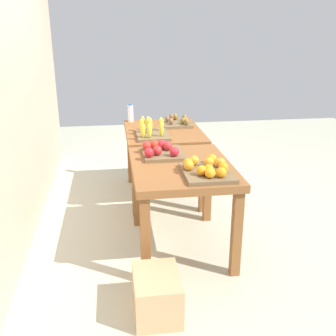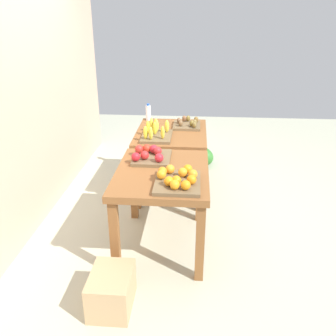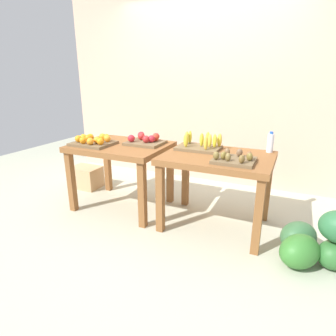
{
  "view_description": "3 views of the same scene",
  "coord_description": "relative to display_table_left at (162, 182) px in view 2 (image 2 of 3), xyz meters",
  "views": [
    {
      "loc": [
        -3.54,
        0.53,
        1.81
      ],
      "look_at": [
        -0.06,
        0.04,
        0.55
      ],
      "focal_mm": 42.49,
      "sensor_mm": 36.0,
      "label": 1
    },
    {
      "loc": [
        -3.39,
        -0.28,
        2.02
      ],
      "look_at": [
        0.04,
        -0.0,
        0.52
      ],
      "focal_mm": 38.47,
      "sensor_mm": 36.0,
      "label": 2
    },
    {
      "loc": [
        1.21,
        -2.6,
        1.48
      ],
      "look_at": [
        0.05,
        -0.04,
        0.57
      ],
      "focal_mm": 30.11,
      "sensor_mm": 36.0,
      "label": 3
    }
  ],
  "objects": [
    {
      "name": "kiwi_bin",
      "position": [
        1.31,
        -0.18,
        0.14
      ],
      "size": [
        0.36,
        0.32,
        0.1
      ],
      "color": "brown",
      "rests_on": "display_table_right"
    },
    {
      "name": "orange_bin",
      "position": [
        -0.26,
        -0.15,
        0.15
      ],
      "size": [
        0.44,
        0.37,
        0.11
      ],
      "color": "brown",
      "rests_on": "display_table_left"
    },
    {
      "name": "ground_plane",
      "position": [
        0.56,
        0.0,
        -0.65
      ],
      "size": [
        8.0,
        8.0,
        0.0
      ],
      "primitive_type": "plane",
      "color": "#B4B69E"
    },
    {
      "name": "cardboard_produce_box",
      "position": [
        -0.81,
        0.3,
        -0.5
      ],
      "size": [
        0.4,
        0.3,
        0.29
      ],
      "primitive_type": "cube",
      "color": "tan",
      "rests_on": "ground_plane"
    },
    {
      "name": "banana_crate",
      "position": [
        0.89,
        0.15,
        0.16
      ],
      "size": [
        0.44,
        0.32,
        0.17
      ],
      "color": "brown",
      "rests_on": "display_table_right"
    },
    {
      "name": "display_table_right",
      "position": [
        1.12,
        0.0,
        0.0
      ],
      "size": [
        1.04,
        0.8,
        0.76
      ],
      "color": "brown",
      "rests_on": "ground_plane"
    },
    {
      "name": "apple_bin",
      "position": [
        0.25,
        0.13,
        0.15
      ],
      "size": [
        0.4,
        0.36,
        0.11
      ],
      "color": "brown",
      "rests_on": "display_table_left"
    },
    {
      "name": "watermelon_pile",
      "position": [
        2.03,
        -0.27,
        -0.46
      ],
      "size": [
        0.67,
        0.68,
        0.5
      ],
      "color": "#2E672E",
      "rests_on": "ground_plane"
    },
    {
      "name": "water_bottle",
      "position": [
        1.56,
        0.32,
        0.21
      ],
      "size": [
        0.06,
        0.06,
        0.21
      ],
      "color": "silver",
      "rests_on": "display_table_right"
    },
    {
      "name": "display_table_left",
      "position": [
        0.0,
        0.0,
        0.0
      ],
      "size": [
        1.04,
        0.8,
        0.76
      ],
      "color": "brown",
      "rests_on": "ground_plane"
    },
    {
      "name": "back_wall",
      "position": [
        0.56,
        1.35,
        0.85
      ],
      "size": [
        4.4,
        0.12,
        3.0
      ],
      "primitive_type": "cube",
      "color": "#D3AD92",
      "rests_on": "ground_plane"
    }
  ]
}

